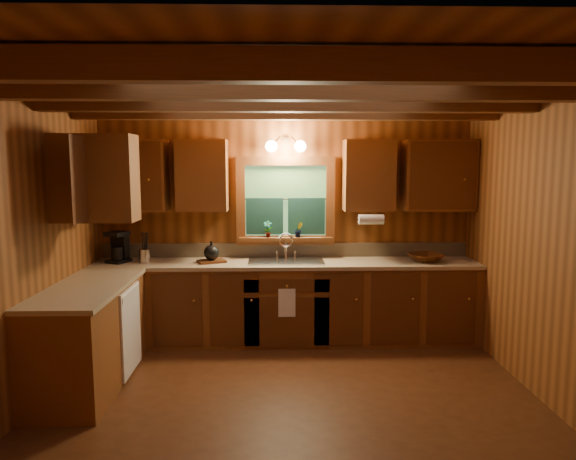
% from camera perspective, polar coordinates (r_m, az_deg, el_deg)
% --- Properties ---
extents(room, '(4.20, 4.20, 4.20)m').
position_cam_1_polar(room, '(4.15, 0.29, -2.07)').
color(room, '#4A2611').
rests_on(room, ground).
extents(ceiling_beams, '(4.20, 2.54, 0.18)m').
position_cam_1_polar(ceiling_beams, '(4.13, 0.30, 14.46)').
color(ceiling_beams, brown).
rests_on(ceiling_beams, room).
extents(base_cabinets, '(4.20, 2.22, 0.86)m').
position_cam_1_polar(base_cabinets, '(5.60, -5.25, -8.76)').
color(base_cabinets, brown).
rests_on(base_cabinets, ground).
extents(countertop, '(4.20, 2.24, 0.04)m').
position_cam_1_polar(countertop, '(5.50, -5.15, -4.24)').
color(countertop, tan).
rests_on(countertop, base_cabinets).
extents(backsplash, '(4.20, 0.02, 0.16)m').
position_cam_1_polar(backsplash, '(6.06, -0.27, -2.19)').
color(backsplash, tan).
rests_on(backsplash, room).
extents(dishwasher_panel, '(0.02, 0.60, 0.80)m').
position_cam_1_polar(dishwasher_panel, '(5.19, -16.69, -10.35)').
color(dishwasher_panel, white).
rests_on(dishwasher_panel, base_cabinets).
extents(upper_cabinets, '(4.19, 1.77, 0.78)m').
position_cam_1_polar(upper_cabinets, '(5.53, -6.06, 5.83)').
color(upper_cabinets, brown).
rests_on(upper_cabinets, room).
extents(window, '(1.12, 0.08, 1.00)m').
position_cam_1_polar(window, '(5.98, -0.27, 2.98)').
color(window, brown).
rests_on(window, room).
extents(window_sill, '(1.06, 0.14, 0.04)m').
position_cam_1_polar(window_sill, '(5.97, -0.26, -0.96)').
color(window_sill, brown).
rests_on(window_sill, room).
extents(wall_sconce, '(0.45, 0.21, 0.17)m').
position_cam_1_polar(wall_sconce, '(5.84, -0.25, 9.12)').
color(wall_sconce, black).
rests_on(wall_sconce, room).
extents(paper_towel_roll, '(0.27, 0.11, 0.11)m').
position_cam_1_polar(paper_towel_roll, '(5.75, 9.01, 1.14)').
color(paper_towel_roll, white).
rests_on(paper_towel_roll, upper_cabinets).
extents(dish_towel, '(0.18, 0.01, 0.30)m').
position_cam_1_polar(dish_towel, '(5.55, -0.13, -7.92)').
color(dish_towel, white).
rests_on(dish_towel, base_cabinets).
extents(sink, '(0.82, 0.48, 0.43)m').
position_cam_1_polar(sink, '(5.80, -0.21, -3.85)').
color(sink, silver).
rests_on(sink, countertop).
extents(coffee_maker, '(0.19, 0.24, 0.34)m').
position_cam_1_polar(coffee_maker, '(6.03, -17.90, -1.75)').
color(coffee_maker, black).
rests_on(coffee_maker, countertop).
extents(utensil_crock, '(0.12, 0.12, 0.33)m').
position_cam_1_polar(utensil_crock, '(5.92, -15.31, -2.64)').
color(utensil_crock, silver).
rests_on(utensil_crock, countertop).
extents(cutting_board, '(0.34, 0.30, 0.03)m').
position_cam_1_polar(cutting_board, '(5.79, -8.31, -3.38)').
color(cutting_board, '#4E2710').
rests_on(cutting_board, countertop).
extents(teakettle, '(0.16, 0.16, 0.21)m').
position_cam_1_polar(teakettle, '(5.78, -8.33, -2.44)').
color(teakettle, black).
rests_on(teakettle, cutting_board).
extents(wicker_basket, '(0.46, 0.46, 0.09)m').
position_cam_1_polar(wicker_basket, '(5.97, 14.71, -2.92)').
color(wicker_basket, '#48230C').
rests_on(wicker_basket, countertop).
extents(potted_plant_left, '(0.11, 0.08, 0.19)m').
position_cam_1_polar(potted_plant_left, '(5.94, -2.21, 0.11)').
color(potted_plant_left, '#4E2710').
rests_on(potted_plant_left, window_sill).
extents(potted_plant_right, '(0.11, 0.10, 0.17)m').
position_cam_1_polar(potted_plant_right, '(5.95, 1.16, 0.03)').
color(potted_plant_right, '#4E2710').
rests_on(potted_plant_right, window_sill).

